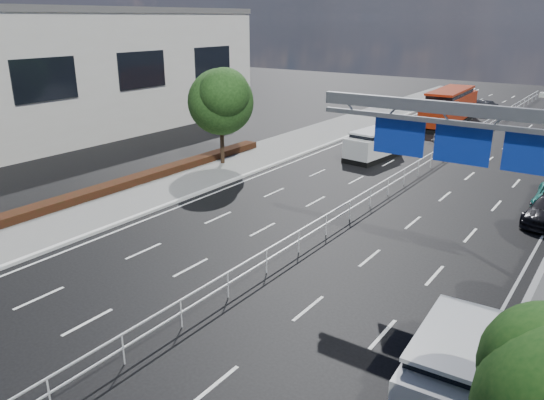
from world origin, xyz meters
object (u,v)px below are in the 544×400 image
Objects in this scene: white_minivan at (373,145)px; silver_minivan at (454,366)px; near_car_silver at (455,133)px; near_car_dark at (485,107)px; overhead_gantry at (483,140)px; red_bus at (449,106)px.

silver_minivan is (12.51, -22.16, -0.07)m from white_minivan.
near_car_dark is (-1.58, 15.60, -0.09)m from near_car_silver.
overhead_gantry is at bearing 109.21° from near_car_dark.
near_car_silver is (-7.74, 24.04, -4.80)m from overhead_gantry.
red_bus is at bearing 108.63° from overhead_gantry.
white_minivan is 0.45× the size of red_bus.
near_car_dark is at bearing 92.71° from white_minivan.
near_car_silver reaches higher than near_car_dark.
near_car_silver is at bearing 103.83° from silver_minivan.
white_minivan reaches higher than near_car_dark.
red_bus reaches higher than near_car_dark.
red_bus reaches higher than silver_minivan.
red_bus is at bearing 104.69° from silver_minivan.
silver_minivan is (12.20, -38.31, -0.76)m from red_bus.
white_minivan is 25.45m from silver_minivan.
white_minivan is 1.16× the size of near_car_dark.
white_minivan is 24.31m from near_car_dark.
silver_minivan is at bearing -53.99° from white_minivan.
red_bus is at bearing 95.43° from white_minivan.
near_car_silver is (2.90, -7.51, -0.92)m from red_bus.
near_car_dark is at bearing -78.22° from near_car_silver.
silver_minivan is at bearing 109.18° from near_car_dark.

